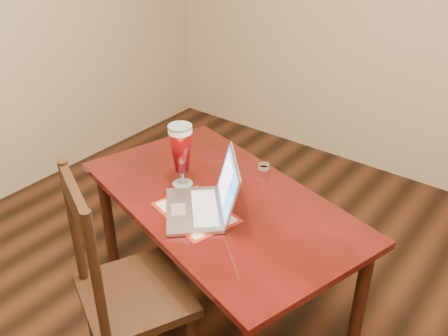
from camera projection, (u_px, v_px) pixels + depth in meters
The scene contains 2 objects.
dining_table at pixel (217, 208), 2.41m from camera, with size 1.58×1.15×0.99m.
dining_chair at pixel (126, 291), 2.08m from camera, with size 0.59×0.58×1.06m.
Camera 1 is at (0.82, -0.93, 1.99)m, focal length 40.00 mm.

